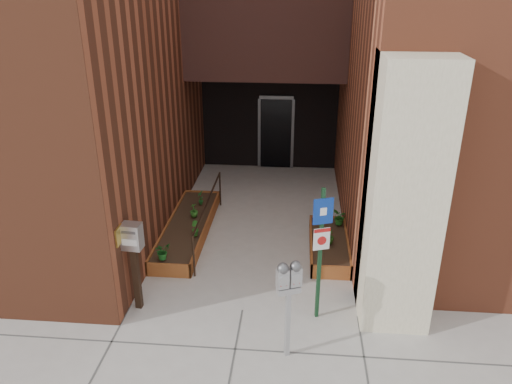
# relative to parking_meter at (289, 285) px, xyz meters

# --- Properties ---
(ground) EXTENTS (80.00, 80.00, 0.00)m
(ground) POSITION_rel_parking_meter_xyz_m (-0.81, 1.04, -1.28)
(ground) COLOR #9E9991
(ground) RESTS_ON ground
(planter_left) EXTENTS (0.90, 3.60, 0.30)m
(planter_left) POSITION_rel_parking_meter_xyz_m (-2.36, 3.74, -1.15)
(planter_left) COLOR brown
(planter_left) RESTS_ON ground
(planter_right) EXTENTS (0.80, 2.20, 0.30)m
(planter_right) POSITION_rel_parking_meter_xyz_m (0.79, 3.24, -1.15)
(planter_right) COLOR brown
(planter_right) RESTS_ON ground
(handrail) EXTENTS (0.04, 3.34, 0.90)m
(handrail) POSITION_rel_parking_meter_xyz_m (-1.86, 3.69, -0.54)
(handrail) COLOR black
(handrail) RESTS_ON ground
(parking_meter) EXTENTS (0.38, 0.25, 1.66)m
(parking_meter) POSITION_rel_parking_meter_xyz_m (0.00, 0.00, 0.00)
(parking_meter) COLOR #A6A7A9
(parking_meter) RESTS_ON ground
(sign_post) EXTENTS (0.32, 0.13, 2.40)m
(sign_post) POSITION_rel_parking_meter_xyz_m (0.49, 0.98, 0.19)
(sign_post) COLOR #13361D
(sign_post) RESTS_ON ground
(payment_dropbox) EXTENTS (0.34, 0.27, 1.65)m
(payment_dropbox) POSITION_rel_parking_meter_xyz_m (-2.64, 0.99, -0.10)
(payment_dropbox) COLOR black
(payment_dropbox) RESTS_ON ground
(shrub_left_a) EXTENTS (0.42, 0.42, 0.33)m
(shrub_left_a) POSITION_rel_parking_meter_xyz_m (-2.50, 2.14, -0.82)
(shrub_left_a) COLOR #1A5C1D
(shrub_left_a) RESTS_ON planter_left
(shrub_left_b) EXTENTS (0.25, 0.25, 0.33)m
(shrub_left_b) POSITION_rel_parking_meter_xyz_m (-2.06, 3.15, -0.82)
(shrub_left_b) COLOR #225C1A
(shrub_left_b) RESTS_ON planter_left
(shrub_left_c) EXTENTS (0.26, 0.26, 0.33)m
(shrub_left_c) POSITION_rel_parking_meter_xyz_m (-2.26, 4.04, -0.82)
(shrub_left_c) COLOR #28631C
(shrub_left_c) RESTS_ON planter_left
(shrub_left_d) EXTENTS (0.22, 0.22, 0.36)m
(shrub_left_d) POSITION_rel_parking_meter_xyz_m (-2.24, 4.72, -0.81)
(shrub_left_d) COLOR #19591E
(shrub_left_d) RESTS_ON planter_left
(shrub_right_a) EXTENTS (0.20, 0.20, 0.34)m
(shrub_right_a) POSITION_rel_parking_meter_xyz_m (0.77, 3.06, -0.81)
(shrub_right_a) COLOR #224F16
(shrub_right_a) RESTS_ON planter_right
(shrub_right_b) EXTENTS (0.23, 0.23, 0.33)m
(shrub_right_b) POSITION_rel_parking_meter_xyz_m (0.57, 2.90, -0.82)
(shrub_right_b) COLOR #204E16
(shrub_right_b) RESTS_ON planter_right
(shrub_right_c) EXTENTS (0.35, 0.35, 0.36)m
(shrub_right_c) POSITION_rel_parking_meter_xyz_m (1.04, 3.92, -0.80)
(shrub_right_c) COLOR #1D5C1A
(shrub_right_c) RESTS_ON planter_right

